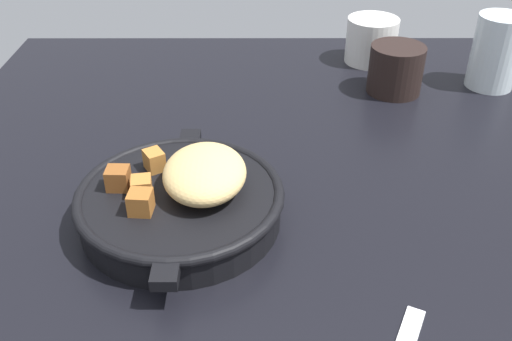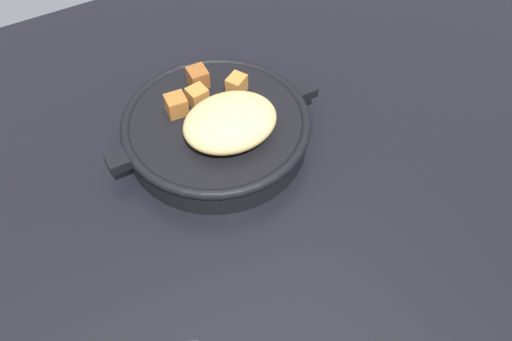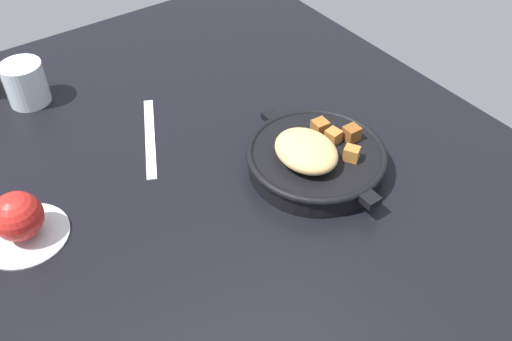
# 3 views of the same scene
# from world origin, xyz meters

# --- Properties ---
(ground_plane) EXTENTS (1.18, 0.88, 0.02)m
(ground_plane) POSITION_xyz_m (0.00, 0.00, -0.01)
(ground_plane) COLOR black
(cast_iron_skillet) EXTENTS (0.26, 0.22, 0.08)m
(cast_iron_skillet) POSITION_xyz_m (-0.06, -0.09, 0.03)
(cast_iron_skillet) COLOR black
(cast_iron_skillet) RESTS_ON ground_plane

